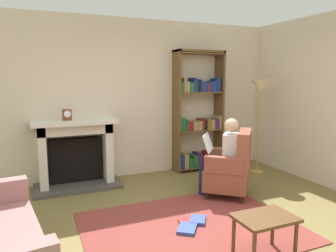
% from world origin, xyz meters
% --- Properties ---
extents(ground, '(14.00, 14.00, 0.00)m').
position_xyz_m(ground, '(0.00, 0.00, 0.00)').
color(ground, olive).
extents(back_wall, '(5.60, 0.10, 2.70)m').
position_xyz_m(back_wall, '(0.00, 2.55, 1.35)').
color(back_wall, beige).
rests_on(back_wall, ground).
extents(side_wall_right, '(0.10, 5.20, 2.70)m').
position_xyz_m(side_wall_right, '(2.65, 1.25, 1.35)').
color(side_wall_right, beige).
rests_on(side_wall_right, ground).
extents(area_rug, '(2.40, 1.80, 0.01)m').
position_xyz_m(area_rug, '(0.00, 0.30, 0.01)').
color(area_rug, brown).
rests_on(area_rug, ground).
extents(fireplace, '(1.30, 0.64, 1.07)m').
position_xyz_m(fireplace, '(-1.02, 2.30, 0.57)').
color(fireplace, '#4C4742').
rests_on(fireplace, ground).
extents(mantel_clock, '(0.14, 0.14, 0.16)m').
position_xyz_m(mantel_clock, '(-1.13, 2.20, 1.15)').
color(mantel_clock, brown).
rests_on(mantel_clock, fireplace).
extents(bookshelf, '(0.92, 0.32, 2.19)m').
position_xyz_m(bookshelf, '(1.19, 2.33, 1.02)').
color(bookshelf, brown).
rests_on(bookshelf, ground).
extents(armchair_reading, '(0.89, 0.89, 0.97)m').
position_xyz_m(armchair_reading, '(0.99, 0.95, 0.42)').
color(armchair_reading, '#331E14').
rests_on(armchair_reading, ground).
extents(seated_reader, '(0.59, 0.57, 1.14)m').
position_xyz_m(seated_reader, '(0.90, 1.03, 0.62)').
color(seated_reader, silver).
rests_on(seated_reader, ground).
extents(side_table, '(0.56, 0.39, 0.42)m').
position_xyz_m(side_table, '(0.36, -0.52, 0.36)').
color(side_table, brown).
rests_on(side_table, ground).
extents(scattered_books, '(0.51, 0.45, 0.04)m').
position_xyz_m(scattered_books, '(0.02, 0.32, 0.03)').
color(scattered_books, '#334CA5').
rests_on(scattered_books, area_rug).
extents(floor_lamp, '(0.32, 0.32, 1.67)m').
position_xyz_m(floor_lamp, '(2.07, 1.71, 1.42)').
color(floor_lamp, '#B7933F').
rests_on(floor_lamp, ground).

